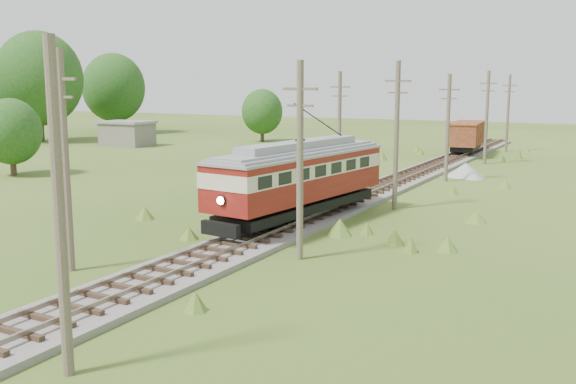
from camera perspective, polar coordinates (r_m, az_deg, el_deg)
The scene contains 17 objects.
railbed_main at distance 43.89m, azimuth 6.75°, elevation -0.23°, with size 3.60×96.00×0.57m.
streetcar at distance 34.87m, azimuth 1.07°, elevation 1.61°, with size 4.60×13.40×6.07m.
gondola at distance 72.30m, azimuth 15.59°, elevation 4.90°, with size 3.86×9.34×3.02m.
gravel_pile at distance 55.21m, azimuth 15.59°, elevation 1.85°, with size 3.21×3.40×1.17m.
utility_pole_r_1 at distance 17.25m, azimuth -19.67°, elevation -1.66°, with size 0.30×0.30×8.80m.
utility_pole_r_2 at distance 27.48m, azimuth 1.07°, elevation 2.93°, with size 1.60×0.30×8.60m.
utility_pole_r_3 at distance 39.46m, azimuth 9.62°, elevation 5.10°, with size 1.60×0.30×9.00m.
utility_pole_r_4 at distance 51.99m, azimuth 14.02°, elevation 5.65°, with size 1.60×0.30×8.40m.
utility_pole_r_5 at distance 64.56m, azimuth 17.25°, elevation 6.43°, with size 1.60×0.30×8.90m.
utility_pole_r_6 at distance 77.39m, azimuth 18.97°, elevation 6.71°, with size 1.60×0.30×8.70m.
utility_pole_l_a at distance 27.23m, azimuth -19.17°, elevation 2.77°, with size 1.60×0.30×9.00m.
utility_pole_l_b at distance 50.63m, azimuth 4.59°, elevation 5.92°, with size 1.60×0.30×8.60m.
tree_left_4 at distance 92.20m, azimuth -21.26°, elevation 9.38°, with size 11.34×11.34×14.61m.
tree_left_5 at distance 104.73m, azimuth -15.24°, elevation 8.95°, with size 9.66×9.66×12.44m.
tree_mid_a at distance 86.29m, azimuth -2.31°, elevation 7.15°, with size 5.46×5.46×7.03m.
tree_mid_c at distance 58.52m, azimuth -23.41°, elevation 4.95°, with size 5.04×5.04×6.49m.
shed at distance 83.07m, azimuth -14.11°, elevation 5.09°, with size 6.40×4.40×3.10m.
Camera 1 is at (15.74, -6.30, 7.58)m, focal length 40.00 mm.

